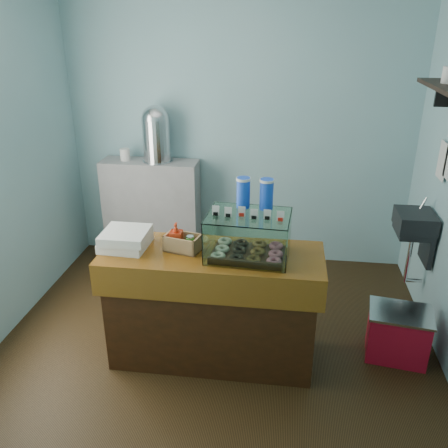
# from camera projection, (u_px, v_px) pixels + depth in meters

# --- Properties ---
(ground) EXTENTS (3.50, 3.50, 0.00)m
(ground) POSITION_uv_depth(u_px,v_px,m) (218.00, 335.00, 3.98)
(ground) COLOR black
(ground) RESTS_ON ground
(room_shell) EXTENTS (3.54, 3.04, 2.82)m
(room_shell) POSITION_uv_depth(u_px,v_px,m) (220.00, 133.00, 3.30)
(room_shell) COLOR #7CABB5
(room_shell) RESTS_ON ground
(counter) EXTENTS (1.60, 0.60, 0.90)m
(counter) POSITION_uv_depth(u_px,v_px,m) (212.00, 305.00, 3.56)
(counter) COLOR #3C1C0B
(counter) RESTS_ON ground
(back_shelf) EXTENTS (1.00, 0.32, 1.10)m
(back_shelf) POSITION_uv_depth(u_px,v_px,m) (152.00, 211.00, 5.07)
(back_shelf) COLOR gray
(back_shelf) RESTS_ON ground
(display_case) EXTENTS (0.60, 0.45, 0.53)m
(display_case) POSITION_uv_depth(u_px,v_px,m) (250.00, 231.00, 3.31)
(display_case) COLOR #331F0F
(display_case) RESTS_ON counter
(condiment_crate) EXTENTS (0.28, 0.20, 0.20)m
(condiment_crate) POSITION_uv_depth(u_px,v_px,m) (181.00, 241.00, 3.40)
(condiment_crate) COLOR #A77C53
(condiment_crate) RESTS_ON counter
(pastry_boxes) EXTENTS (0.34, 0.34, 0.13)m
(pastry_boxes) POSITION_uv_depth(u_px,v_px,m) (126.00, 239.00, 3.45)
(pastry_boxes) COLOR silver
(pastry_boxes) RESTS_ON counter
(coffee_urn) EXTENTS (0.31, 0.31, 0.57)m
(coffee_urn) POSITION_uv_depth(u_px,v_px,m) (156.00, 132.00, 4.72)
(coffee_urn) COLOR silver
(coffee_urn) RESTS_ON back_shelf
(red_cooler) EXTENTS (0.51, 0.42, 0.41)m
(red_cooler) POSITION_uv_depth(u_px,v_px,m) (398.00, 334.00, 3.66)
(red_cooler) COLOR red
(red_cooler) RESTS_ON ground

